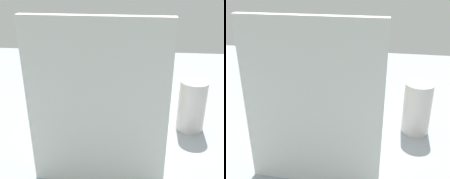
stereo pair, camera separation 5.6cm
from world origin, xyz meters
TOP-DOWN VIEW (x-y plane):
  - ground_plane at (0.00, 0.00)cm, footprint 180.00×140.00cm
  - fruit_bowl at (1.13, 2.99)cm, footprint 22.04×22.04cm
  - orange_front_left at (1.42, -0.28)cm, footprint 7.17×7.17cm
  - orange_front_right at (5.99, 3.73)cm, footprint 7.17×7.17cm
  - orange_center at (1.71, 8.14)cm, footprint 7.17×7.17cm
  - orange_back_left at (-3.14, 3.12)cm, footprint 7.17×7.17cm
  - banana_bunch at (0.28, 6.03)cm, footprint 17.22×16.45cm
  - cutting_board at (1.06, 33.41)cm, footprint 28.03×2.24cm
  - thermos_tumbler at (-22.28, 9.06)cm, footprint 7.65×7.65cm
  - jar_lid at (26.29, -9.25)cm, footprint 7.62×7.62cm

SIDE VIEW (x-z plane):
  - ground_plane at x=0.00cm, z-range -3.00..0.00cm
  - jar_lid at x=26.29cm, z-range 0.00..1.23cm
  - fruit_bowl at x=1.13cm, z-range 0.00..4.71cm
  - thermos_tumbler at x=-22.28cm, z-range 0.00..14.80cm
  - orange_front_left at x=1.42cm, z-range 4.71..11.88cm
  - orange_front_right at x=5.99cm, z-range 4.71..11.88cm
  - orange_center at x=1.71cm, z-range 4.71..11.88cm
  - orange_back_left at x=-3.14cm, z-range 4.71..11.88cm
  - banana_bunch at x=0.28cm, z-range 4.71..13.11cm
  - cutting_board at x=1.06cm, z-range 0.00..36.00cm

